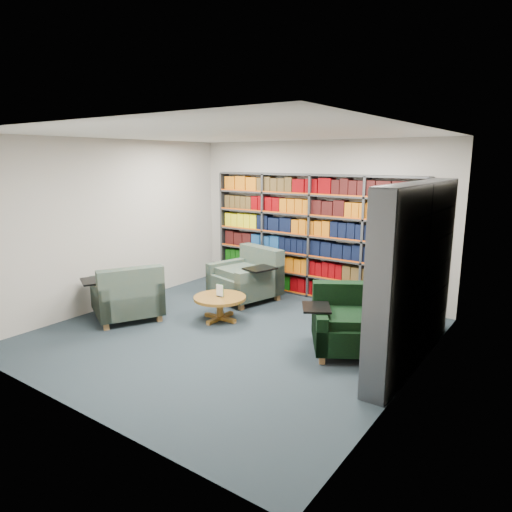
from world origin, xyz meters
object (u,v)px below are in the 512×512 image
Objects in this scene: chair_teal_left at (249,279)px; chair_green_right at (348,324)px; coffee_table at (220,301)px; chair_teal_front at (128,297)px.

chair_teal_left is 1.03× the size of chair_green_right.
coffee_table is (0.29, -1.18, -0.06)m from chair_teal_left.
chair_teal_front is at bearing -146.15° from coffee_table.
chair_teal_left is at bearing 103.89° from coffee_table.
chair_teal_left is 1.61× the size of coffee_table.
coffee_table is at bearing -76.11° from chair_teal_left.
chair_teal_left reaches higher than chair_teal_front.
chair_green_right is at bearing 3.42° from coffee_table.
chair_green_right is (2.38, -1.05, -0.03)m from chair_teal_left.
chair_green_right is 3.41m from chair_teal_front.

